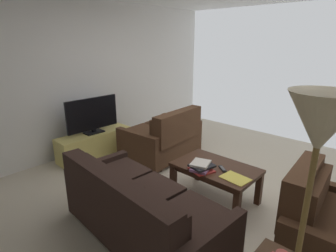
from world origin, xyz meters
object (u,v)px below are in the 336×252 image
Objects in this scene: flat_tv at (92,115)px; armchair_side at (336,232)px; loveseat_near at (164,137)px; sofa_main at (138,210)px; coffee_table at (216,172)px; tv_stand at (95,144)px; book_stack at (201,167)px; tv_remote at (223,169)px; floor_lamp at (315,155)px; loose_magazine at (235,178)px.

armchair_side is at bearing -179.44° from flat_tv.
loveseat_near is 2.82m from armchair_side.
sofa_main reaches higher than coffee_table.
armchair_side is at bearing 165.01° from loveseat_near.
flat_tv is at bearing 115.73° from tv_stand.
loveseat_near is 3.87× the size of book_stack.
tv_stand is at bearing 1.35° from book_stack.
coffee_table is at bearing -9.29° from armchair_side.
book_stack reaches higher than tv_remote.
coffee_table reaches higher than tv_stand.
armchair_side is at bearing 179.31° from book_stack.
armchair_side is (-1.36, 0.22, -0.02)m from coffee_table.
loveseat_near is 0.74× the size of floor_lamp.
tv_remote is at bearing -174.34° from flat_tv.
floor_lamp is (-1.48, 0.23, 1.10)m from sofa_main.
sofa_main is at bearing 77.72° from tv_remote.
tv_remote is (-1.47, 0.53, 0.11)m from loveseat_near.
loveseat_near is 3.47m from floor_lamp.
sofa_main is 1.78× the size of armchair_side.
loveseat_near is at bearing -140.32° from flat_tv.
floor_lamp is 5.75× the size of loose_magazine.
tv_remote is at bearing -174.36° from tv_stand.
tv_stand is at bearing 5.64° from tv_remote.
coffee_table is at bearing -11.38° from tv_remote.
flat_tv reaches higher than sofa_main.
book_stack reaches higher than coffee_table.
flat_tv is at bearing 39.68° from loveseat_near.
tv_remote reaches higher than coffee_table.
sofa_main is 11.98× the size of tv_remote.
loose_magazine is (-2.62, -0.14, 0.25)m from tv_stand.
sofa_main reaches higher than book_stack.
flat_tv reaches higher than loose_magazine.
armchair_side is at bearing 170.89° from tv_remote.
tv_stand is 3.88× the size of book_stack.
book_stack is at bearing -93.98° from sofa_main.
sofa_main reaches higher than loose_magazine.
floor_lamp is 1.90m from loose_magazine.
sofa_main is 2.35m from flat_tv.
flat_tv reaches higher than book_stack.
loveseat_near is (1.22, -1.65, 0.00)m from sofa_main.
loveseat_near is at bearing -19.77° from tv_remote.
armchair_side is at bearing 170.71° from coffee_table.
loose_magazine is (-1.69, 0.62, 0.10)m from loveseat_near.
loveseat_near is at bearing -20.41° from coffee_table.
book_stack is at bearing -0.69° from armchair_side.
flat_tv is (-0.00, 0.00, 0.53)m from tv_stand.
sofa_main is 0.96m from book_stack.
coffee_table is 2.33m from flat_tv.
flat_tv is at bearing -17.14° from floor_lamp.
flat_tv is 3.09× the size of loose_magazine.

